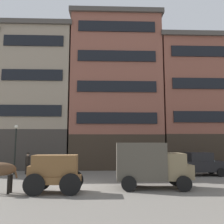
{
  "coord_description": "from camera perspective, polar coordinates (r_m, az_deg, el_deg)",
  "views": [
    {
      "loc": [
        2.01,
        -14.72,
        2.66
      ],
      "look_at": [
        2.59,
        2.23,
        4.84
      ],
      "focal_mm": 37.68,
      "sensor_mm": 36.0,
      "label": 1
    }
  ],
  "objects": [
    {
      "name": "sedan_dark",
      "position": [
        20.76,
        20.74,
        -11.69
      ],
      "size": [
        3.74,
        1.94,
        1.83
      ],
      "color": "black",
      "rests_on": "ground_plane"
    },
    {
      "name": "cargo_wagon",
      "position": [
        13.23,
        -13.84,
        -13.69
      ],
      "size": [
        2.92,
        1.54,
        1.98
      ],
      "color": "brown",
      "rests_on": "ground_plane"
    },
    {
      "name": "delivery_truck_far",
      "position": [
        14.32,
        9.26,
        -12.2
      ],
      "size": [
        4.41,
        2.25,
        2.62
      ],
      "color": "#7A6B4C",
      "rests_on": "ground_plane"
    },
    {
      "name": "building_center_right",
      "position": [
        26.47,
        0.82,
        4.82
      ],
      "size": [
        9.77,
        7.14,
        16.39
      ],
      "color": "#33281E",
      "rests_on": "ground_plane"
    },
    {
      "name": "pedestrian_officer",
      "position": [
        21.33,
        -19.81,
        -11.42
      ],
      "size": [
        0.47,
        0.47,
        1.79
      ],
      "color": "black",
      "rests_on": "ground_plane"
    },
    {
      "name": "streetlamp_curbside",
      "position": [
        21.62,
        -22.36,
        -6.75
      ],
      "size": [
        0.32,
        0.32,
        4.12
      ],
      "color": "black",
      "rests_on": "ground_plane"
    },
    {
      "name": "ground_plane",
      "position": [
        15.09,
        -10.05,
        -17.38
      ],
      "size": [
        120.0,
        120.0,
        0.0
      ],
      "primitive_type": "plane",
      "color": "slate"
    },
    {
      "name": "building_center_left",
      "position": [
        27.23,
        -16.91,
        3.26
      ],
      "size": [
        7.5,
        7.14,
        14.94
      ],
      "color": "#38332D",
      "rests_on": "ground_plane"
    },
    {
      "name": "building_far_right",
      "position": [
        28.27,
        20.05,
        2.0
      ],
      "size": [
        9.56,
        7.14,
        13.98
      ],
      "color": "#33281E",
      "rests_on": "ground_plane"
    }
  ]
}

